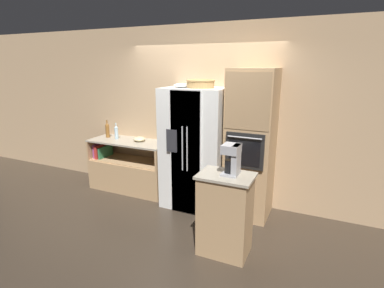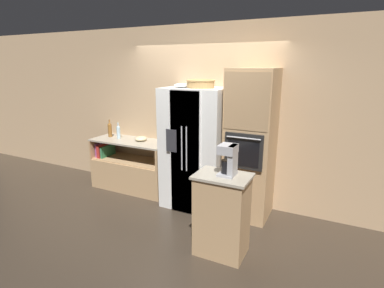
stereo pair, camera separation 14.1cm
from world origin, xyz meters
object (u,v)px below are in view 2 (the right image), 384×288
(bottle_tall, at_px, (110,129))
(wicker_basket, at_px, (201,83))
(coffee_maker, at_px, (229,159))
(refrigerator, at_px, (196,149))
(bottle_short, at_px, (118,131))
(wall_oven, at_px, (250,145))
(mixing_bowl, at_px, (141,139))
(fruit_bowl, at_px, (182,85))

(bottle_tall, bearing_deg, wicker_basket, -4.26)
(wicker_basket, distance_m, bottle_tall, 2.10)
(coffee_maker, bearing_deg, bottle_tall, 157.27)
(refrigerator, bearing_deg, bottle_short, 176.42)
(refrigerator, height_order, bottle_tall, refrigerator)
(wall_oven, height_order, bottle_tall, wall_oven)
(wall_oven, relative_size, mixing_bowl, 10.38)
(coffee_maker, bearing_deg, bottle_short, 155.95)
(wall_oven, height_order, coffee_maker, wall_oven)
(mixing_bowl, bearing_deg, coffee_maker, -29.22)
(bottle_tall, xyz_separation_m, bottle_short, (0.22, -0.02, -0.01))
(refrigerator, relative_size, fruit_bowl, 7.78)
(refrigerator, bearing_deg, wall_oven, 3.10)
(bottle_tall, relative_size, mixing_bowl, 1.55)
(fruit_bowl, relative_size, bottle_short, 0.83)
(wicker_basket, bearing_deg, fruit_bowl, -173.76)
(refrigerator, height_order, coffee_maker, refrigerator)
(bottle_tall, height_order, bottle_short, bottle_tall)
(fruit_bowl, relative_size, bottle_tall, 0.75)
(wicker_basket, height_order, coffee_maker, wicker_basket)
(bottle_tall, xyz_separation_m, mixing_bowl, (0.69, -0.01, -0.10))
(mixing_bowl, xyz_separation_m, coffee_maker, (2.01, -1.13, 0.24))
(bottle_short, height_order, coffee_maker, coffee_maker)
(bottle_tall, xyz_separation_m, coffee_maker, (2.71, -1.13, 0.14))
(wall_oven, bearing_deg, wicker_basket, -175.13)
(bottle_tall, relative_size, bottle_short, 1.11)
(refrigerator, distance_m, wall_oven, 0.86)
(fruit_bowl, bearing_deg, wicker_basket, 6.24)
(wicker_basket, distance_m, coffee_maker, 1.48)
(fruit_bowl, distance_m, mixing_bowl, 1.33)
(wall_oven, height_order, fruit_bowl, wall_oven)
(fruit_bowl, bearing_deg, coffee_maker, -41.02)
(wall_oven, relative_size, wicker_basket, 5.17)
(bottle_short, height_order, mixing_bowl, bottle_short)
(wall_oven, distance_m, bottle_tall, 2.65)
(refrigerator, distance_m, bottle_tall, 1.81)
(wicker_basket, xyz_separation_m, mixing_bowl, (-1.20, 0.13, -0.98))
(wicker_basket, distance_m, bottle_short, 1.91)
(coffee_maker, bearing_deg, refrigerator, 131.68)
(wall_oven, height_order, wicker_basket, wall_oven)
(coffee_maker, bearing_deg, wicker_basket, 129.30)
(refrigerator, relative_size, wall_oven, 0.87)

